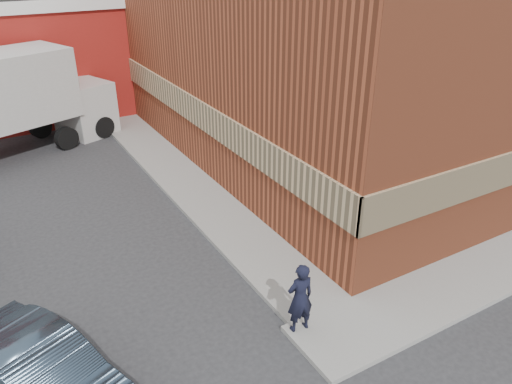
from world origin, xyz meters
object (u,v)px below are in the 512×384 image
brick_building (351,24)px  sedan (45,377)px  man (300,298)px  box_truck (8,98)px

brick_building → sedan: bearing=-148.2°
brick_building → man: size_ratio=10.99×
sedan → box_truck: (1.21, 13.36, 1.60)m
brick_building → man: brick_building is taller
man → sedan: size_ratio=0.40×
brick_building → sedan: brick_building is taller
man → box_truck: box_truck is taller
brick_building → box_truck: (-12.51, 4.86, -2.39)m
brick_building → man: bearing=-133.2°
box_truck → man: bearing=-94.5°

